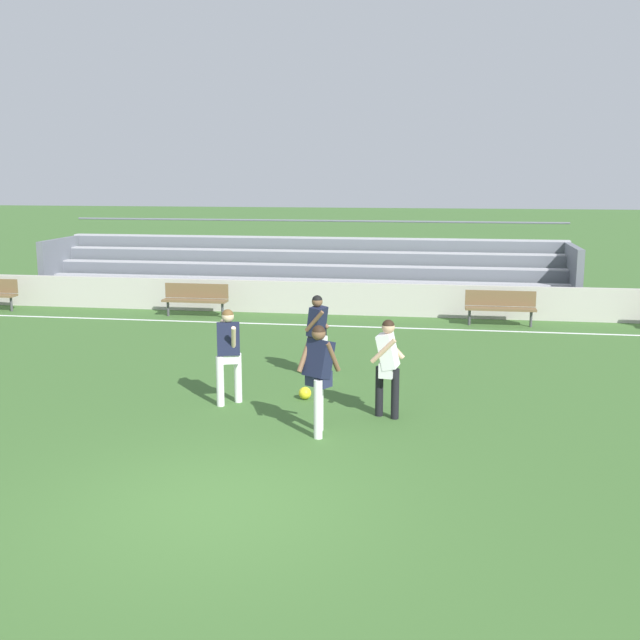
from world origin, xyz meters
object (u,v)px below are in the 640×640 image
soccer_ball (305,393)px  bench_centre_sideline (500,305)px  player_dark_wide_right (317,329)px  bench_near_bin (196,297)px  player_white_deep_cover (388,360)px  player_dark_dropping_back (228,348)px  bleacher_stand (304,269)px  player_dark_challenging (319,370)px

soccer_ball → bench_centre_sideline: bearing=62.5°
player_dark_wide_right → bench_near_bin: bearing=126.8°
soccer_ball → player_dark_wide_right: bearing=91.2°
player_white_deep_cover → soccer_ball: 1.88m
player_dark_dropping_back → bleacher_stand: bearing=93.5°
player_white_deep_cover → bleacher_stand: bearing=106.9°
bleacher_stand → bench_near_bin: (-2.48, -3.04, -0.46)m
bleacher_stand → bench_centre_sideline: bearing=-28.0°
player_dark_wide_right → player_white_deep_cover: bearing=-56.6°
bench_centre_sideline → soccer_ball: bench_centre_sideline is taller
bench_near_bin → soccer_ball: bench_near_bin is taller
player_white_deep_cover → player_dark_challenging: bearing=-133.9°
player_dark_dropping_back → player_dark_wide_right: player_dark_dropping_back is taller
bench_near_bin → player_dark_wide_right: bearing=-53.2°
player_dark_wide_right → soccer_ball: 1.74m
soccer_ball → bleacher_stand: bearing=100.4°
bleacher_stand → bench_near_bin: 3.95m
bench_near_bin → player_dark_wide_right: size_ratio=1.12×
player_white_deep_cover → player_dark_challenging: size_ratio=0.96×
player_dark_wide_right → player_dark_challenging: player_dark_challenging is taller
bench_centre_sideline → player_white_deep_cover: size_ratio=1.12×
bench_centre_sideline → soccer_ball: (-3.82, -7.35, -0.44)m
bench_near_bin → player_white_deep_cover: (5.88, -8.14, 0.41)m
bleacher_stand → player_dark_wide_right: (1.87, -8.87, -0.06)m
bleacher_stand → player_dark_wide_right: bearing=-78.1°
bench_near_bin → soccer_ball: bearing=-59.2°
bench_centre_sideline → player_dark_challenging: bearing=-109.8°
player_white_deep_cover → player_dark_wide_right: player_white_deep_cover is taller
bench_centre_sideline → soccer_ball: bearing=-117.5°
bench_near_bin → player_dark_challenging: size_ratio=1.07×
player_white_deep_cover → bench_centre_sideline: bearing=74.0°
player_dark_challenging → player_dark_dropping_back: bearing=143.6°
player_dark_wide_right → player_dark_challenging: 3.35m
player_dark_challenging → bleacher_stand: bearing=101.3°
bench_centre_sideline → player_dark_dropping_back: bearing=-122.8°
bench_near_bin → player_dark_dropping_back: bearing=-68.0°
player_dark_dropping_back → player_dark_challenging: bearing=-36.4°
player_white_deep_cover → player_dark_dropping_back: bearing=173.6°
player_dark_dropping_back → player_dark_challenging: 2.19m
player_white_deep_cover → player_dark_wide_right: (-1.52, 2.31, -0.00)m
player_white_deep_cover → player_dark_challenging: (-0.96, -1.00, 0.05)m
bleacher_stand → soccer_ball: bleacher_stand is taller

